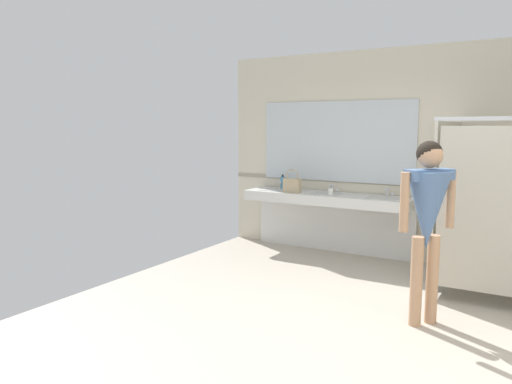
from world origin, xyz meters
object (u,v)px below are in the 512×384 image
Objects in this scene: person_standing at (428,209)px; handbag at (292,185)px; paper_cup at (331,192)px; soap_dispenser at (283,183)px.

handbag is at bearing 142.33° from person_standing.
handbag is 0.59m from paper_cup.
person_standing is 7.89× the size of soap_dispenser.
person_standing is at bearing -38.66° from soap_dispenser.
person_standing reaches higher than paper_cup.
soap_dispenser is at bearing 161.78° from paper_cup.
soap_dispenser is 2.43× the size of paper_cup.
person_standing is 5.02× the size of handbag.
soap_dispenser is (-2.56, 2.05, -0.11)m from person_standing.
paper_cup is at bearing -18.22° from soap_dispenser.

